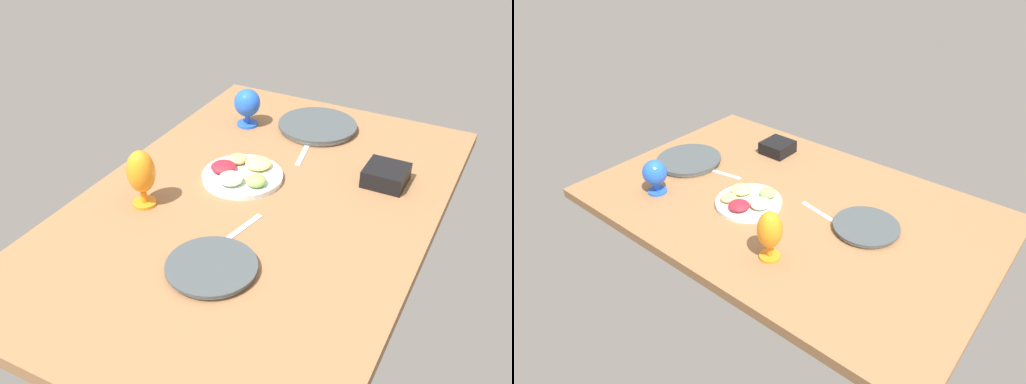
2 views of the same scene
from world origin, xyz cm
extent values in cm
cube|color=#8C603D|center=(0.00, 0.00, -2.00)|extent=(160.00, 104.00, 4.00)
cylinder|color=silver|center=(-55.72, -2.68, 0.83)|extent=(27.14, 27.14, 1.66)
cylinder|color=#3E4549|center=(-55.72, -2.68, 2.16)|extent=(29.50, 29.50, 0.99)
cylinder|color=silver|center=(32.99, 3.81, 0.67)|extent=(22.63, 22.63, 1.34)
cylinder|color=#3E4549|center=(32.99, 3.81, 1.75)|extent=(24.60, 24.60, 0.81)
cylinder|color=silver|center=(-11.54, -11.01, 0.90)|extent=(26.64, 26.64, 1.80)
ellipsoid|color=beige|center=(-4.91, -11.59, 3.57)|extent=(8.08, 8.08, 3.53)
ellipsoid|color=#8CC659|center=(-7.50, -3.98, 3.54)|extent=(6.62, 6.62, 3.48)
ellipsoid|color=#F9E072|center=(-17.81, -8.37, 3.34)|extent=(8.72, 8.72, 3.07)
ellipsoid|color=#F2A566|center=(-17.57, -16.13, 3.21)|extent=(6.53, 6.53, 2.81)
ellipsoid|color=red|center=(-10.64, -17.58, 3.26)|extent=(8.36, 8.36, 2.93)
cylinder|color=blue|center=(-47.17, -28.12, 0.50)|extent=(7.87, 7.87, 1.00)
cylinder|color=blue|center=(-47.17, -28.12, 2.52)|extent=(2.00, 2.00, 3.03)
ellipsoid|color=blue|center=(-47.17, -28.12, 9.32)|extent=(9.96, 9.96, 10.58)
cylinder|color=orange|center=(15.40, -30.65, 0.50)|extent=(7.29, 7.29, 1.00)
cylinder|color=orange|center=(15.40, -30.65, 2.92)|extent=(2.00, 2.00, 3.84)
ellipsoid|color=orange|center=(15.40, -30.65, 11.68)|extent=(8.68, 8.68, 13.68)
cube|color=black|center=(-30.53, 31.38, 2.89)|extent=(13.29, 13.29, 5.78)
cube|color=tan|center=(-30.53, 31.38, 4.74)|extent=(10.89, 10.89, 1.85)
cube|color=silver|center=(-36.51, -0.28, 0.30)|extent=(18.04, 4.82, 0.60)
cube|color=silver|center=(13.41, 1.96, 0.30)|extent=(18.01, 5.22, 0.60)
camera|label=1|loc=(135.01, 69.55, 102.68)|focal=41.89mm
camera|label=2|loc=(90.56, -122.56, 101.43)|focal=31.92mm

